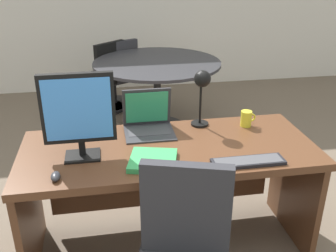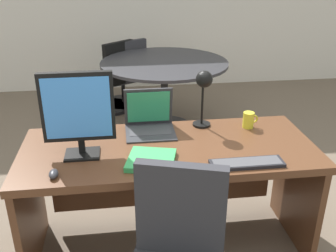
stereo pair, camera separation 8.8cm
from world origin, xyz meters
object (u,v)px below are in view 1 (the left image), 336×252
at_px(book, 153,161).
at_px(meeting_chair_near, 103,83).
at_px(desk, 168,170).
at_px(keyboard, 248,162).
at_px(meeting_table, 157,79).
at_px(mouse, 55,176).
at_px(meeting_chair_far, 116,81).
at_px(laptop, 148,118).
at_px(monitor, 78,112).
at_px(coffee_mug, 246,119).
at_px(desk_lamp, 202,86).

bearing_deg(book, meeting_chair_near, 95.24).
xyz_separation_m(desk, keyboard, (0.40, -0.32, 0.21)).
bearing_deg(meeting_table, book, -98.98).
bearing_deg(mouse, meeting_chair_far, 81.53).
xyz_separation_m(laptop, mouse, (-0.55, -0.54, -0.06)).
relative_size(book, meeting_chair_near, 0.35).
distance_m(keyboard, meeting_table, 2.19).
bearing_deg(meeting_chair_far, book, -88.34).
distance_m(meeting_chair_near, meeting_chair_far, 0.20).
xyz_separation_m(meeting_table, meeting_chair_near, (-0.58, 0.67, -0.24)).
relative_size(monitor, mouse, 5.75).
height_order(desk, mouse, mouse).
bearing_deg(meeting_table, coffee_mug, -77.74).
bearing_deg(coffee_mug, mouse, -158.48).
relative_size(desk, coffee_mug, 16.69).
height_order(monitor, meeting_table, monitor).
relative_size(mouse, book, 0.28).
bearing_deg(monitor, mouse, -120.57).
relative_size(desk, book, 5.70).
bearing_deg(laptop, desk_lamp, -1.86).
bearing_deg(monitor, desk_lamp, 21.37).
distance_m(monitor, laptop, 0.56).
bearing_deg(desk, coffee_mug, 16.31).
distance_m(mouse, meeting_chair_far, 3.02).
height_order(keyboard, meeting_chair_near, meeting_chair_near).
bearing_deg(laptop, book, -93.72).
bearing_deg(desk, monitor, -170.19).
bearing_deg(meeting_chair_far, desk_lamp, -78.99).
xyz_separation_m(book, meeting_chair_near, (-0.25, 2.75, -0.41)).
relative_size(monitor, desk_lamp, 1.28).
bearing_deg(keyboard, monitor, 165.64).
bearing_deg(desk, book, -118.54).
height_order(desk, monitor, monitor).
relative_size(desk, keyboard, 4.34).
distance_m(desk, monitor, 0.71).
relative_size(desk, laptop, 5.58).
xyz_separation_m(desk_lamp, meeting_chair_near, (-0.64, 2.31, -0.68)).
height_order(desk_lamp, book, desk_lamp).
bearing_deg(meeting_chair_far, meeting_table, -62.36).
height_order(desk, desk_lamp, desk_lamp).
relative_size(laptop, book, 1.02).
xyz_separation_m(keyboard, book, (-0.53, 0.10, 0.00)).
height_order(keyboard, mouse, mouse).
bearing_deg(laptop, mouse, -135.63).
bearing_deg(desk_lamp, mouse, -149.86).
xyz_separation_m(book, meeting_chair_far, (-0.08, 2.87, -0.42)).
xyz_separation_m(meeting_chair_near, meeting_chair_far, (0.17, 0.11, -0.01)).
bearing_deg(meeting_chair_far, mouse, -98.47).
xyz_separation_m(desk_lamp, book, (-0.39, -0.44, -0.27)).
bearing_deg(monitor, keyboard, -14.36).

